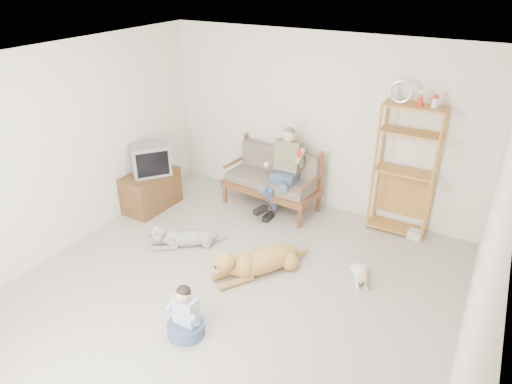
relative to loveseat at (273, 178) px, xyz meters
The scene contains 16 objects.
floor 2.48m from the loveseat, 76.51° to the right, with size 5.50×5.50×0.00m, color beige.
ceiling 3.29m from the loveseat, 76.51° to the right, with size 5.50×5.50×0.00m, color white.
wall_back 1.10m from the loveseat, 34.23° to the left, with size 5.00×5.00×0.00m, color silver.
wall_left 3.17m from the loveseat, 129.27° to the right, with size 5.50×5.50×0.00m, color silver.
wall_right 3.97m from the loveseat, 37.62° to the right, with size 5.50×5.50×0.00m, color silver.
loveseat is the anchor object (origin of this frame).
man 0.34m from the loveseat, 42.42° to the right, with size 0.52×0.74×1.20m.
etagere 2.01m from the loveseat, ahead, with size 0.84×0.37×2.20m.
book_stack 2.28m from the loveseat, ahead, with size 0.20×0.14×0.12m, color silver.
tv_stand 1.95m from the loveseat, 148.61° to the right, with size 0.54×0.92×0.60m.
crt_tv 1.93m from the loveseat, 148.80° to the right, with size 0.71×0.72×0.47m.
wall_outlet 0.80m from the loveseat, 151.49° to the left, with size 0.12×0.02×0.08m, color silver.
golden_retriever 1.87m from the loveseat, 69.36° to the right, with size 0.89×1.28×0.44m.
shaggy_dog 1.79m from the loveseat, 108.28° to the right, with size 0.89×0.77×0.33m.
terrier 2.27m from the loveseat, 33.66° to the right, with size 0.31×0.54×0.22m.
child 3.06m from the loveseat, 80.35° to the right, with size 0.40×0.40×0.63m.
Camera 1 is at (2.37, -3.48, 3.57)m, focal length 32.00 mm.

